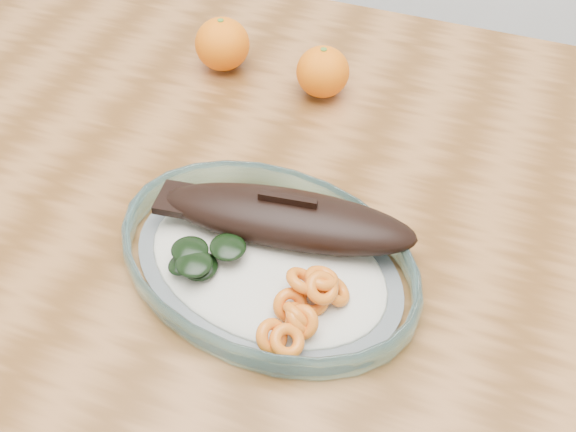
% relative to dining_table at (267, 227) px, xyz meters
% --- Properties ---
extents(dining_table, '(1.20, 0.80, 0.75)m').
position_rel_dining_table_xyz_m(dining_table, '(0.00, 0.00, 0.00)').
color(dining_table, brown).
rests_on(dining_table, ground).
extents(plated_meal, '(0.69, 0.69, 0.08)m').
position_rel_dining_table_xyz_m(plated_meal, '(0.06, -0.14, 0.12)').
color(plated_meal, white).
rests_on(plated_meal, dining_table).
extents(orange_left, '(0.07, 0.07, 0.07)m').
position_rel_dining_table_xyz_m(orange_left, '(-0.13, 0.17, 0.14)').
color(orange_left, '#EF6204').
rests_on(orange_left, dining_table).
extents(orange_right, '(0.07, 0.07, 0.07)m').
position_rel_dining_table_xyz_m(orange_right, '(0.01, 0.16, 0.13)').
color(orange_right, '#EF6204').
rests_on(orange_right, dining_table).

